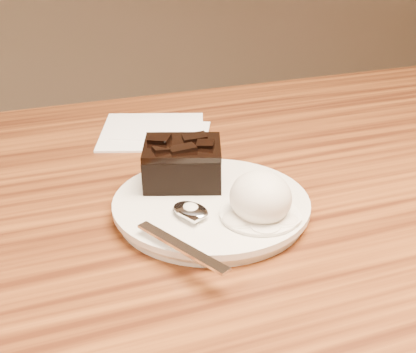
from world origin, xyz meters
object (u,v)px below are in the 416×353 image
object	(u,v)px
brownie	(183,165)
napkin	(153,130)
ice_cream_scoop	(261,197)
plate	(211,207)
spoon	(191,212)

from	to	relation	value
brownie	napkin	world-z (taller)	brownie
ice_cream_scoop	napkin	bearing A→B (deg)	95.76
plate	ice_cream_scoop	xyz separation A→B (m)	(0.03, -0.05, 0.03)
spoon	napkin	xyz separation A→B (m)	(0.03, 0.28, -0.02)
brownie	plate	bearing A→B (deg)	-74.01
brownie	ice_cream_scoop	size ratio (longest dim) A/B	1.29
plate	napkin	size ratio (longest dim) A/B	1.42
ice_cream_scoop	brownie	bearing A→B (deg)	115.30
plate	ice_cream_scoop	size ratio (longest dim) A/B	3.20
ice_cream_scoop	plate	bearing A→B (deg)	123.66
brownie	napkin	size ratio (longest dim) A/B	0.57
spoon	brownie	bearing A→B (deg)	52.37
plate	napkin	distance (m)	0.25
spoon	napkin	bearing A→B (deg)	57.46
napkin	plate	bearing A→B (deg)	-90.67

